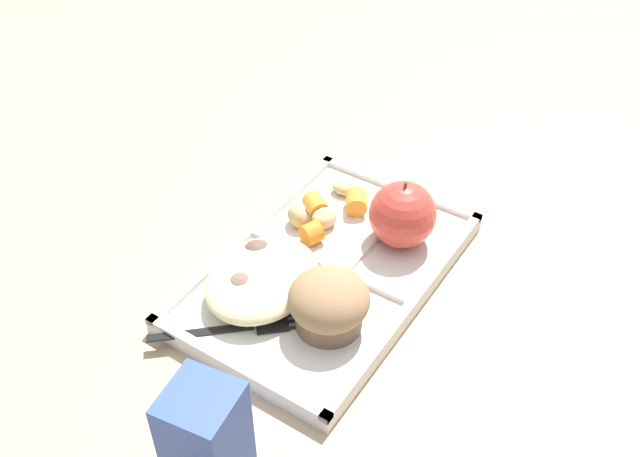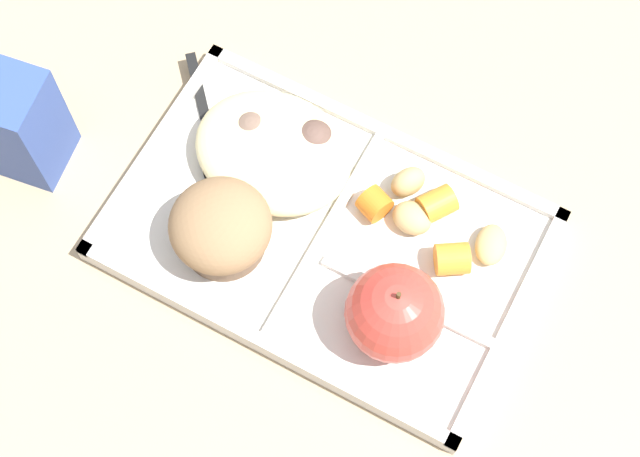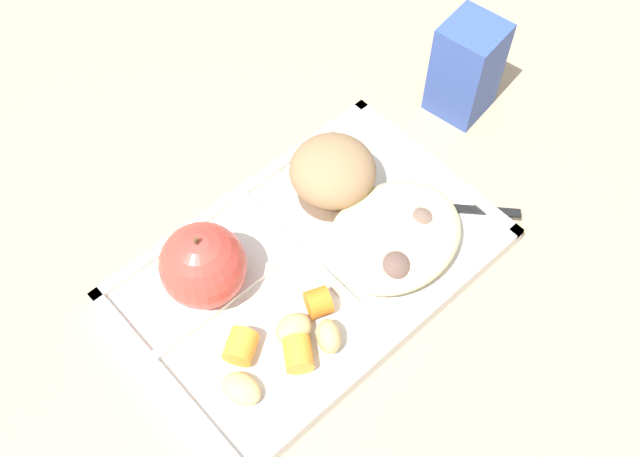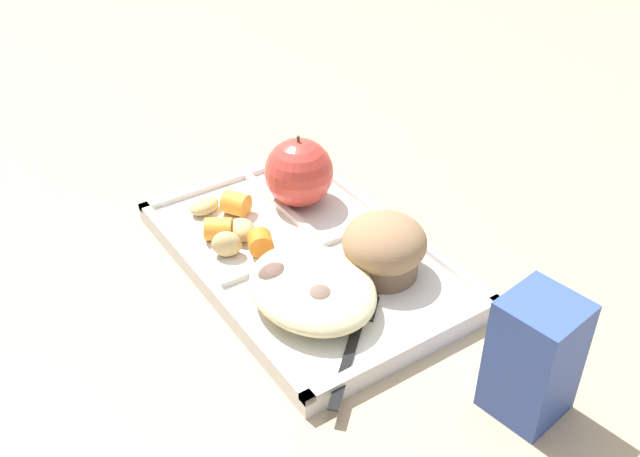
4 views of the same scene
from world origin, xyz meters
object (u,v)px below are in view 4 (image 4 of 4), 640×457
(green_apple, at_px, (299,172))
(bran_muffin, at_px, (384,247))
(plastic_fork, at_px, (356,331))
(milk_carton, at_px, (534,357))
(lunch_tray, at_px, (305,258))

(green_apple, bearing_deg, bran_muffin, 0.00)
(bran_muffin, height_order, plastic_fork, bran_muffin)
(green_apple, xyz_separation_m, milk_carton, (0.35, 0.00, 0.00))
(green_apple, bearing_deg, plastic_fork, -19.12)
(green_apple, bearing_deg, lunch_tray, -28.90)
(plastic_fork, distance_m, milk_carton, 0.16)
(milk_carton, bearing_deg, bran_muffin, 171.88)
(bran_muffin, bearing_deg, plastic_fork, -52.94)
(green_apple, relative_size, plastic_fork, 0.63)
(bran_muffin, bearing_deg, lunch_tray, -146.38)
(bran_muffin, xyz_separation_m, milk_carton, (0.19, 0.00, 0.01))
(lunch_tray, xyz_separation_m, green_apple, (-0.08, 0.05, 0.05))
(bran_muffin, xyz_separation_m, plastic_fork, (0.06, -0.07, -0.03))
(green_apple, height_order, milk_carton, milk_carton)
(plastic_fork, bearing_deg, lunch_tray, 168.26)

